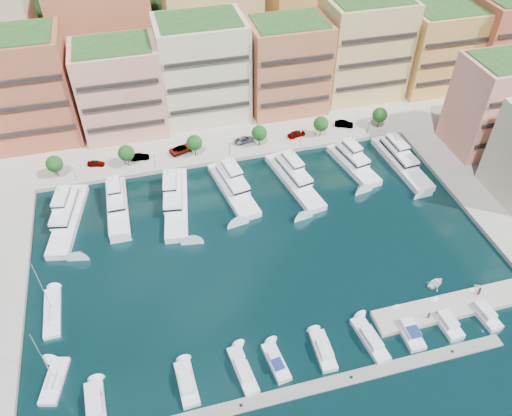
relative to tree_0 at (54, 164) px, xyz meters
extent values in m
plane|color=black|center=(40.00, -33.50, -4.74)|extent=(400.00, 400.00, 0.00)
cube|color=#9E998E|center=(40.00, 28.50, -4.74)|extent=(220.00, 64.00, 2.00)
cube|color=#203616|center=(40.00, 76.50, -4.74)|extent=(240.00, 40.00, 58.00)
cube|color=gray|center=(37.00, -63.50, -4.74)|extent=(72.00, 2.20, 0.35)
cube|color=#9E998E|center=(70.00, -55.50, -4.74)|extent=(32.00, 5.00, 2.00)
cube|color=#B1523B|center=(-4.00, 18.50, 9.26)|extent=(20.00, 16.00, 26.00)
cube|color=black|center=(-4.00, 10.25, 9.26)|extent=(18.40, 0.50, 0.90)
cube|color=#214A1D|center=(-4.00, 18.50, 22.66)|extent=(17.60, 14.08, 0.80)
cube|color=#E6A380|center=(17.00, 16.50, 7.26)|extent=(20.00, 15.00, 22.00)
cube|color=black|center=(17.00, 8.75, 7.26)|extent=(18.40, 0.50, 0.90)
cube|color=#214A1D|center=(17.00, 16.50, 18.66)|extent=(17.60, 13.20, 0.80)
cube|color=beige|center=(38.00, 18.50, 8.76)|extent=(22.00, 16.00, 25.00)
cube|color=black|center=(38.00, 10.25, 8.76)|extent=(20.24, 0.50, 0.90)
cube|color=#214A1D|center=(38.00, 18.50, 21.66)|extent=(19.36, 14.08, 0.80)
cube|color=#C86C4B|center=(60.00, 16.50, 7.76)|extent=(20.00, 15.00, 23.00)
cube|color=black|center=(60.00, 8.75, 7.76)|extent=(18.40, 0.50, 0.90)
cube|color=#214A1D|center=(60.00, 16.50, 19.66)|extent=(17.60, 13.20, 0.80)
cube|color=#DDC375|center=(82.00, 18.50, 9.26)|extent=(22.00, 16.00, 26.00)
cube|color=black|center=(82.00, 10.25, 9.26)|extent=(20.24, 0.50, 0.90)
cube|color=#E1A052|center=(104.00, 16.50, 7.26)|extent=(20.00, 15.00, 22.00)
cube|color=black|center=(104.00, 8.75, 7.26)|extent=(18.40, 0.50, 0.90)
cube|color=#214A1D|center=(104.00, 16.50, 18.66)|extent=(17.60, 13.20, 0.80)
cube|color=#B1523B|center=(124.00, 14.50, 8.26)|extent=(22.00, 16.00, 24.00)
cube|color=#E6A380|center=(102.00, -13.50, 7.26)|extent=(18.00, 14.00, 22.00)
cube|color=#C86C4B|center=(15.00, 40.50, 11.26)|extent=(26.00, 18.00, 30.00)
cube|color=#DDC375|center=(45.00, 40.50, 11.26)|extent=(26.00, 18.00, 30.00)
cube|color=#E1A052|center=(75.00, 40.50, 11.26)|extent=(26.00, 18.00, 30.00)
cube|color=#B1523B|center=(105.00, 40.50, 11.26)|extent=(26.00, 18.00, 30.00)
cylinder|color=#473323|center=(0.00, 0.00, -2.24)|extent=(0.24, 0.24, 3.00)
sphere|color=#124015|center=(0.00, 0.00, 0.01)|extent=(3.80, 3.80, 3.80)
cylinder|color=#473323|center=(16.00, 0.00, -2.24)|extent=(0.24, 0.24, 3.00)
sphere|color=#124015|center=(16.00, 0.00, 0.01)|extent=(3.80, 3.80, 3.80)
cylinder|color=#473323|center=(32.00, 0.00, -2.24)|extent=(0.24, 0.24, 3.00)
sphere|color=#124015|center=(32.00, 0.00, 0.01)|extent=(3.80, 3.80, 3.80)
cylinder|color=#473323|center=(48.00, 0.00, -2.24)|extent=(0.24, 0.24, 3.00)
sphere|color=#124015|center=(48.00, 0.00, 0.01)|extent=(3.80, 3.80, 3.80)
cylinder|color=#473323|center=(64.00, 0.00, -2.24)|extent=(0.24, 0.24, 3.00)
sphere|color=#124015|center=(64.00, 0.00, 0.01)|extent=(3.80, 3.80, 3.80)
cylinder|color=#473323|center=(80.00, 0.00, -2.24)|extent=(0.24, 0.24, 3.00)
sphere|color=#124015|center=(80.00, 0.00, 0.01)|extent=(3.80, 3.80, 3.80)
cylinder|color=black|center=(4.00, -2.30, -1.74)|extent=(0.10, 0.10, 4.00)
sphere|color=#FFF2CC|center=(4.00, -2.30, 0.31)|extent=(0.30, 0.30, 0.30)
cylinder|color=black|center=(22.00, -2.30, -1.74)|extent=(0.10, 0.10, 4.00)
sphere|color=#FFF2CC|center=(22.00, -2.30, 0.31)|extent=(0.30, 0.30, 0.30)
cylinder|color=black|center=(40.00, -2.30, -1.74)|extent=(0.10, 0.10, 4.00)
sphere|color=#FFF2CC|center=(40.00, -2.30, 0.31)|extent=(0.30, 0.30, 0.30)
cylinder|color=black|center=(58.00, -2.30, -1.74)|extent=(0.10, 0.10, 4.00)
sphere|color=#FFF2CC|center=(58.00, -2.30, 0.31)|extent=(0.30, 0.30, 0.30)
cylinder|color=black|center=(76.00, -2.30, -1.74)|extent=(0.10, 0.10, 4.00)
sphere|color=#FFF2CC|center=(76.00, -2.30, 0.31)|extent=(0.30, 0.30, 0.30)
cube|color=white|center=(2.25, -15.20, -4.39)|extent=(8.61, 21.87, 2.30)
cube|color=white|center=(2.25, -13.06, -2.34)|extent=(5.92, 12.27, 1.80)
cube|color=black|center=(2.25, -13.06, -2.34)|extent=(5.99, 12.34, 0.55)
cube|color=white|center=(2.25, -11.35, -0.74)|extent=(3.90, 6.83, 1.40)
cylinder|color=#B2B2B7|center=(2.25, -10.07, 0.86)|extent=(0.14, 0.14, 1.80)
cube|color=white|center=(12.54, -13.64, -4.39)|extent=(4.40, 18.30, 2.30)
cube|color=white|center=(12.54, -11.81, -2.34)|extent=(3.58, 10.07, 1.80)
cube|color=black|center=(12.54, -11.81, -2.34)|extent=(3.64, 10.13, 0.55)
cube|color=white|center=(12.54, -10.35, -0.74)|extent=(2.61, 5.49, 1.40)
cylinder|color=#B2B2B7|center=(12.54, -9.25, 0.86)|extent=(0.14, 0.14, 1.80)
cube|color=black|center=(12.54, -13.64, -4.84)|extent=(4.45, 18.35, 0.35)
cube|color=white|center=(25.02, -15.84, -4.39)|extent=(7.84, 23.11, 2.30)
cube|color=white|center=(25.02, -13.57, -2.34)|extent=(5.57, 12.89, 1.80)
cube|color=black|center=(25.02, -13.57, -2.34)|extent=(5.63, 12.96, 0.55)
cube|color=white|center=(25.02, -11.76, -0.74)|extent=(3.74, 7.13, 1.40)
cylinder|color=#B2B2B7|center=(25.02, -10.40, 0.86)|extent=(0.14, 0.14, 1.80)
cube|color=white|center=(38.07, -14.49, -4.39)|extent=(8.16, 20.52, 2.30)
cube|color=white|center=(38.07, -12.49, -2.34)|extent=(5.80, 11.50, 1.80)
cube|color=black|center=(38.07, -12.49, -2.34)|extent=(5.87, 11.57, 0.55)
cube|color=white|center=(38.07, -10.89, -0.74)|extent=(3.91, 6.40, 1.40)
cylinder|color=#B2B2B7|center=(38.07, -9.69, 0.86)|extent=(0.14, 0.14, 1.80)
cube|color=white|center=(52.22, -15.32, -4.39)|extent=(8.29, 22.10, 2.30)
cube|color=white|center=(52.22, -13.16, -2.34)|extent=(5.75, 12.37, 1.80)
cube|color=black|center=(52.22, -13.16, -2.34)|extent=(5.82, 12.44, 0.55)
cube|color=white|center=(52.22, -11.43, -0.74)|extent=(3.81, 6.87, 1.40)
cylinder|color=#B2B2B7|center=(52.22, -10.13, 0.86)|extent=(0.14, 0.14, 1.80)
cube|color=black|center=(52.22, -15.32, -4.84)|extent=(8.35, 22.16, 0.35)
cube|color=white|center=(67.74, -12.97, -4.39)|extent=(7.69, 17.50, 2.30)
cube|color=white|center=(67.74, -11.27, -2.34)|extent=(5.44, 9.86, 1.80)
cube|color=black|center=(67.74, -11.27, -2.34)|extent=(5.51, 9.93, 0.55)
cube|color=white|center=(67.74, -9.92, -0.74)|extent=(3.66, 5.51, 1.40)
cylinder|color=#B2B2B7|center=(67.74, -8.90, 0.86)|extent=(0.14, 0.14, 1.80)
cube|color=white|center=(79.16, -15.29, -4.39)|extent=(6.10, 21.83, 2.30)
cube|color=white|center=(79.16, -13.13, -2.34)|extent=(4.64, 12.08, 1.80)
cube|color=black|center=(79.16, -13.13, -2.34)|extent=(4.70, 12.15, 0.55)
cube|color=white|center=(79.16, -11.40, -0.74)|extent=(3.26, 6.64, 1.40)
cylinder|color=#B2B2B7|center=(79.16, -10.11, 0.86)|extent=(0.14, 0.14, 1.80)
cube|color=white|center=(6.67, -58.00, -4.49)|extent=(3.29, 8.09, 1.40)
cube|color=white|center=(6.67, -58.40, -3.19)|extent=(2.43, 3.93, 1.10)
cube|color=black|center=(6.67, -56.81, -3.44)|extent=(2.05, 0.22, 0.55)
cube|color=white|center=(20.62, -58.00, -4.49)|extent=(3.07, 7.89, 1.40)
cube|color=white|center=(20.62, -58.39, -3.19)|extent=(2.28, 3.83, 1.10)
cube|color=black|center=(20.62, -56.83, -3.44)|extent=(1.93, 0.20, 0.55)
cube|color=white|center=(29.65, -58.00, -4.49)|extent=(3.47, 9.07, 1.40)
cube|color=white|center=(29.65, -58.44, -3.19)|extent=(2.38, 4.44, 1.10)
cube|color=black|center=(29.65, -56.67, -3.44)|extent=(1.71, 0.31, 0.55)
cube|color=white|center=(35.22, -58.00, -4.49)|extent=(3.23, 7.50, 1.40)
cube|color=white|center=(35.22, -58.36, -3.19)|extent=(2.25, 3.69, 1.10)
cube|color=black|center=(35.22, -56.91, -3.44)|extent=(1.70, 0.31, 0.55)
cube|color=navy|center=(35.22, -59.31, -2.59)|extent=(1.91, 2.37, 0.12)
cube|color=white|center=(43.34, -58.00, -4.49)|extent=(2.88, 7.60, 1.40)
cube|color=white|center=(43.34, -58.38, -3.19)|extent=(2.17, 3.67, 1.10)
cube|color=black|center=(43.34, -56.87, -3.44)|extent=(1.89, 0.17, 0.55)
cube|color=white|center=(51.71, -58.00, -4.49)|extent=(3.68, 9.37, 1.40)
cube|color=white|center=(51.71, -58.46, -3.19)|extent=(2.54, 4.59, 1.10)
cube|color=black|center=(51.71, -56.63, -3.44)|extent=(1.87, 0.32, 0.55)
cube|color=white|center=(58.77, -58.00, -4.49)|extent=(2.95, 8.01, 1.40)
cube|color=white|center=(58.77, -58.40, -3.19)|extent=(2.26, 3.86, 1.10)
cube|color=black|center=(58.77, -56.81, -3.44)|extent=(2.04, 0.13, 0.55)
cube|color=navy|center=(58.77, -59.43, -2.59)|extent=(2.02, 2.42, 0.12)
cube|color=white|center=(65.92, -58.00, -4.49)|extent=(3.23, 7.67, 1.40)
cube|color=white|center=(65.92, -58.38, -3.19)|extent=(2.39, 3.73, 1.10)
cube|color=black|center=(65.92, -56.87, -3.44)|extent=(2.03, 0.21, 0.55)
cube|color=white|center=(73.24, -58.00, -4.49)|extent=(3.29, 8.01, 1.40)
cube|color=white|center=(73.24, -58.39, -3.19)|extent=(2.35, 3.92, 1.10)
cube|color=black|center=(73.24, -56.83, -3.44)|extent=(1.87, 0.27, 0.55)
cube|color=white|center=(-0.27, -38.54, -4.54)|extent=(2.98, 10.71, 1.20)
cube|color=white|center=(-0.27, -39.60, -3.64)|extent=(1.72, 2.69, 0.60)
cylinder|color=#B2B2B7|center=(-0.27, -38.00, 2.06)|extent=(0.14, 0.14, 12.00)
cylinder|color=#B2B2B7|center=(-0.27, -40.14, -2.94)|extent=(0.18, 4.80, 0.10)
cube|color=white|center=(0.51, -52.16, -4.54)|extent=(4.74, 8.43, 1.20)
cube|color=white|center=(0.51, -52.96, -3.64)|extent=(2.13, 2.36, 0.60)
cylinder|color=#B2B2B7|center=(0.51, -51.76, 2.06)|extent=(0.14, 0.14, 12.00)
cylinder|color=#B2B2B7|center=(0.51, -53.35, -2.94)|extent=(1.01, 3.50, 0.10)
imported|color=white|center=(68.67, -49.97, -4.37)|extent=(4.35, 3.79, 0.75)
imported|color=#BFAB92|center=(75.76, -52.39, -4.36)|extent=(1.63, 1.46, 0.76)
imported|color=gray|center=(8.57, 2.12, -3.06)|extent=(4.26, 2.53, 1.36)
imported|color=gray|center=(18.86, 1.88, -3.03)|extent=(4.43, 1.88, 1.42)
imported|color=gray|center=(28.96, 2.36, -2.91)|extent=(6.55, 4.61, 1.66)
imported|color=gray|center=(44.74, 2.40, -3.00)|extent=(5.44, 3.09, 1.49)
imported|color=gray|center=(58.25, 1.54, -2.94)|extent=(5.04, 3.04, 1.61)
imported|color=gray|center=(71.64, 2.62, -2.95)|extent=(5.08, 3.50, 1.59)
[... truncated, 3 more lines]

